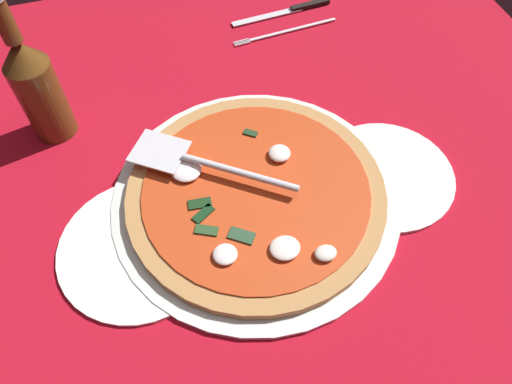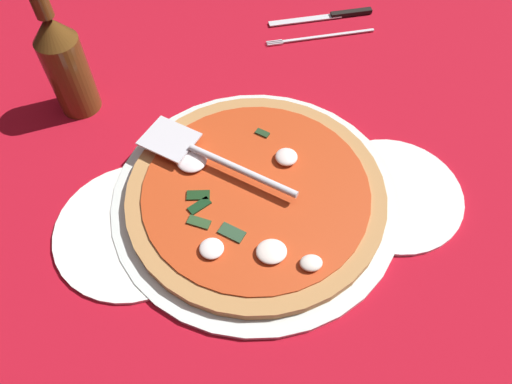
# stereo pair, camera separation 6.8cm
# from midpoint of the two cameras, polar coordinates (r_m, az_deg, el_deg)

# --- Properties ---
(ground_plane) EXTENTS (1.15, 1.15, 0.01)m
(ground_plane) POSITION_cam_midpoint_polar(r_m,az_deg,el_deg) (0.71, 4.45, -0.48)
(ground_plane) COLOR #AC0F20
(pizza_pan) EXTENTS (0.41, 0.41, 0.01)m
(pizza_pan) POSITION_cam_midpoint_polar(r_m,az_deg,el_deg) (0.70, 2.80, -0.95)
(pizza_pan) COLOR silver
(pizza_pan) RESTS_ON ground_plane
(dinner_plate_left) EXTENTS (0.20, 0.20, 0.01)m
(dinner_plate_left) POSITION_cam_midpoint_polar(r_m,az_deg,el_deg) (0.74, 18.22, -0.44)
(dinner_plate_left) COLOR white
(dinner_plate_left) RESTS_ON ground_plane
(dinner_plate_right) EXTENTS (0.22, 0.22, 0.01)m
(dinner_plate_right) POSITION_cam_midpoint_polar(r_m,az_deg,el_deg) (0.68, -11.31, -4.55)
(dinner_plate_right) COLOR white
(dinner_plate_right) RESTS_ON ground_plane
(pizza) EXTENTS (0.37, 0.37, 0.03)m
(pizza) POSITION_cam_midpoint_polar(r_m,az_deg,el_deg) (0.68, 2.79, -0.31)
(pizza) COLOR #B68249
(pizza) RESTS_ON pizza_pan
(pizza_server) EXTENTS (0.22, 0.18, 0.01)m
(pizza_server) POSITION_cam_midpoint_polar(r_m,az_deg,el_deg) (0.69, -2.84, 4.08)
(pizza_server) COLOR silver
(pizza_server) RESTS_ON pizza
(place_setting_near) EXTENTS (0.22, 0.13, 0.01)m
(place_setting_near) POSITION_cam_midpoint_polar(r_m,az_deg,el_deg) (0.99, 10.16, 18.33)
(place_setting_near) COLOR white
(place_setting_near) RESTS_ON ground_plane
(beer_bottle) EXTENTS (0.06, 0.06, 0.24)m
(beer_bottle) POSITION_cam_midpoint_polar(r_m,az_deg,el_deg) (0.80, -19.19, 13.98)
(beer_bottle) COLOR #593916
(beer_bottle) RESTS_ON ground_plane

